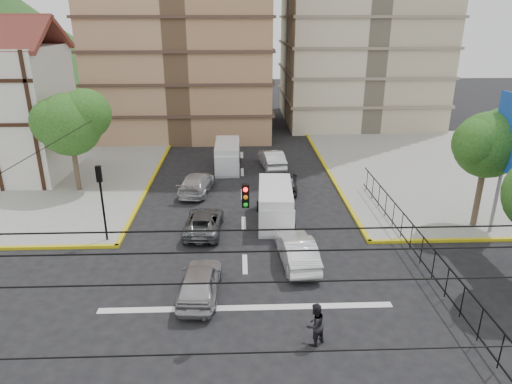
{
  "coord_description": "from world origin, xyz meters",
  "views": [
    {
      "loc": [
        -0.2,
        -15.74,
        12.02
      ],
      "look_at": [
        0.58,
        5.03,
        4.0
      ],
      "focal_mm": 32.0,
      "sensor_mm": 36.0,
      "label": 1
    }
  ],
  "objects_px": {
    "traffic_light_nw": "(101,191)",
    "pedestrian_crosswalk": "(315,324)",
    "car_silver_front_left": "(200,281)",
    "van_right_lane": "(276,206)",
    "car_white_front_right": "(297,250)",
    "van_left_lane": "(228,157)"
  },
  "relations": [
    {
      "from": "traffic_light_nw",
      "to": "pedestrian_crosswalk",
      "type": "distance_m",
      "value": 13.98
    },
    {
      "from": "car_silver_front_left",
      "to": "pedestrian_crosswalk",
      "type": "bearing_deg",
      "value": 146.98
    },
    {
      "from": "car_silver_front_left",
      "to": "van_right_lane",
      "type": "bearing_deg",
      "value": -114.0
    },
    {
      "from": "car_silver_front_left",
      "to": "car_white_front_right",
      "type": "relative_size",
      "value": 0.96
    },
    {
      "from": "traffic_light_nw",
      "to": "car_white_front_right",
      "type": "bearing_deg",
      "value": -14.94
    },
    {
      "from": "van_left_lane",
      "to": "car_silver_front_left",
      "type": "height_order",
      "value": "van_left_lane"
    },
    {
      "from": "van_right_lane",
      "to": "car_silver_front_left",
      "type": "bearing_deg",
      "value": -114.49
    },
    {
      "from": "van_left_lane",
      "to": "car_silver_front_left",
      "type": "xyz_separation_m",
      "value": [
        -0.88,
        -18.44,
        -0.36
      ]
    },
    {
      "from": "van_right_lane",
      "to": "pedestrian_crosswalk",
      "type": "bearing_deg",
      "value": -83.62
    },
    {
      "from": "car_silver_front_left",
      "to": "pedestrian_crosswalk",
      "type": "height_order",
      "value": "pedestrian_crosswalk"
    },
    {
      "from": "van_left_lane",
      "to": "car_silver_front_left",
      "type": "distance_m",
      "value": 18.47
    },
    {
      "from": "van_right_lane",
      "to": "car_white_front_right",
      "type": "distance_m",
      "value": 5.08
    },
    {
      "from": "van_left_lane",
      "to": "car_white_front_right",
      "type": "height_order",
      "value": "van_left_lane"
    },
    {
      "from": "car_white_front_right",
      "to": "van_right_lane",
      "type": "bearing_deg",
      "value": -86.81
    },
    {
      "from": "car_silver_front_left",
      "to": "pedestrian_crosswalk",
      "type": "xyz_separation_m",
      "value": [
        4.71,
        -3.49,
        0.15
      ]
    },
    {
      "from": "traffic_light_nw",
      "to": "car_white_front_right",
      "type": "xyz_separation_m",
      "value": [
        10.5,
        -2.8,
        -2.36
      ]
    },
    {
      "from": "traffic_light_nw",
      "to": "van_left_lane",
      "type": "xyz_separation_m",
      "value": [
        6.59,
        12.89,
        -2.01
      ]
    },
    {
      "from": "van_left_lane",
      "to": "car_white_front_right",
      "type": "xyz_separation_m",
      "value": [
        3.9,
        -15.69,
        -0.35
      ]
    },
    {
      "from": "traffic_light_nw",
      "to": "van_right_lane",
      "type": "distance_m",
      "value": 10.21
    },
    {
      "from": "car_white_front_right",
      "to": "pedestrian_crosswalk",
      "type": "distance_m",
      "value": 6.25
    },
    {
      "from": "traffic_light_nw",
      "to": "car_silver_front_left",
      "type": "height_order",
      "value": "traffic_light_nw"
    },
    {
      "from": "van_right_lane",
      "to": "pedestrian_crosswalk",
      "type": "xyz_separation_m",
      "value": [
        0.66,
        -11.26,
        -0.22
      ]
    }
  ]
}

